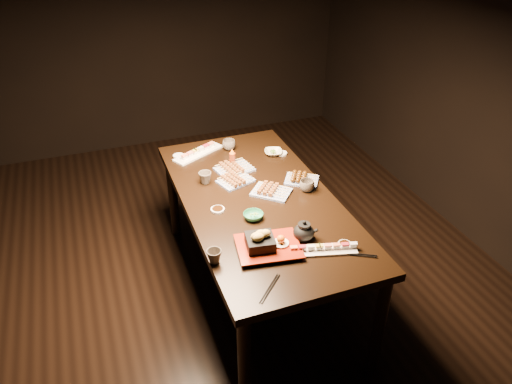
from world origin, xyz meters
The scene contains 23 objects.
ground centered at (0.00, 0.00, 0.00)m, with size 5.00×5.00×0.00m, color black.
dining_table centered at (0.23, -0.05, 0.38)m, with size 0.90×1.80×0.75m, color black.
sushi_platter_near centered at (0.37, -0.64, 0.77)m, with size 0.35×0.10×0.04m, color white, non-canonical shape.
sushi_platter_far centered at (0.03, 0.65, 0.77)m, with size 0.39×0.11×0.05m, color white, non-canonical shape.
yakitori_plate_center centered at (0.16, 0.19, 0.78)m, with size 0.22×0.16×0.05m, color #828EB6, non-canonical shape.
yakitori_plate_right centered at (0.32, -0.01, 0.78)m, with size 0.23×0.17×0.06m, color #828EB6, non-canonical shape.
yakitori_plate_left centered at (0.20, 0.34, 0.78)m, with size 0.24×0.17×0.06m, color #828EB6, non-canonical shape.
tsukune_plate centered at (0.56, 0.05, 0.78)m, with size 0.21×0.15×0.05m, color #828EB6, non-canonical shape.
edamame_bowl_green centered at (0.12, -0.23, 0.77)m, with size 0.12×0.12×0.04m, color #2C895A.
edamame_bowl_cream centered at (0.53, 0.47, 0.77)m, with size 0.13×0.13×0.03m, color beige.
tempura_tray centered at (0.10, -0.53, 0.81)m, with size 0.33×0.27×0.12m, color black, non-canonical shape.
teacup_near_left centered at (-0.20, -0.53, 0.79)m, with size 0.08×0.08×0.07m, color brown.
teacup_mid_right centered at (0.54, -0.06, 0.79)m, with size 0.09×0.09×0.07m, color brown.
teacup_far_left centered at (-0.03, 0.25, 0.79)m, with size 0.08×0.08×0.08m, color brown.
teacup_far_right centered at (0.26, 0.65, 0.79)m, with size 0.09×0.09×0.07m, color brown.
teapot centered at (0.32, -0.51, 0.81)m, with size 0.14×0.14×0.12m, color black, non-canonical shape.
condiment_bottle centered at (0.20, 0.41, 0.81)m, with size 0.04×0.04×0.13m, color maroon.
sauce_dish_west centered at (-0.05, -0.09, 0.76)m, with size 0.08×0.08×0.01m, color white.
sauce_dish_east centered at (0.59, 0.45, 0.76)m, with size 0.08×0.08×0.01m, color white.
sauce_dish_se centered at (0.50, -0.64, 0.76)m, with size 0.07×0.07×0.01m, color white.
sauce_dish_nw centered at (-0.11, 0.66, 0.76)m, with size 0.08×0.08×0.01m, color white.
chopsticks_near centered at (0.00, -0.81, 0.75)m, with size 0.22×0.02×0.01m, color black, non-canonical shape.
chopsticks_se centered at (0.50, -0.73, 0.75)m, with size 0.24×0.02×0.01m, color black, non-canonical shape.
Camera 1 is at (-0.68, -2.46, 2.42)m, focal length 35.00 mm.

